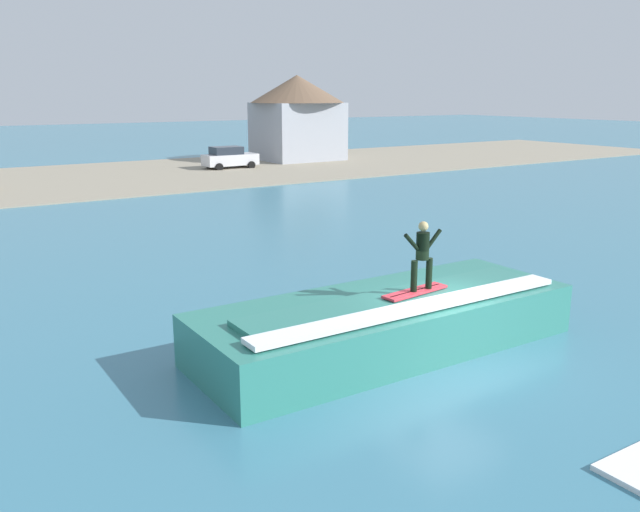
% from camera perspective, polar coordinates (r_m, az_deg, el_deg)
% --- Properties ---
extents(ground_plane, '(260.00, 260.00, 0.00)m').
position_cam_1_polar(ground_plane, '(16.46, 10.85, -8.47)').
color(ground_plane, teal).
extents(wave_crest, '(9.70, 3.47, 1.44)m').
position_cam_1_polar(wave_crest, '(16.49, 5.78, -5.72)').
color(wave_crest, '#2F7E70').
rests_on(wave_crest, ground_plane).
extents(surfboard, '(1.95, 0.67, 0.06)m').
position_cam_1_polar(surfboard, '(16.36, 8.22, -3.05)').
color(surfboard, '#D8333F').
rests_on(surfboard, wave_crest).
extents(surfer, '(1.17, 0.32, 1.71)m').
position_cam_1_polar(surfer, '(16.16, 8.83, 0.33)').
color(surfer, black).
rests_on(surfer, surfboard).
extents(shoreline_bank, '(120.00, 21.14, 0.08)m').
position_cam_1_polar(shoreline_bank, '(51.58, -20.74, 6.17)').
color(shoreline_bank, gray).
rests_on(shoreline_bank, ground_plane).
extents(car_far_shore, '(4.50, 2.17, 1.86)m').
position_cam_1_polar(car_far_shore, '(56.02, -7.83, 8.42)').
color(car_far_shore, silver).
rests_on(car_far_shore, ground_plane).
extents(house_gabled_white, '(8.66, 8.66, 7.78)m').
position_cam_1_polar(house_gabled_white, '(62.67, -1.98, 12.22)').
color(house_gabled_white, '#9EA3AD').
rests_on(house_gabled_white, ground_plane).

